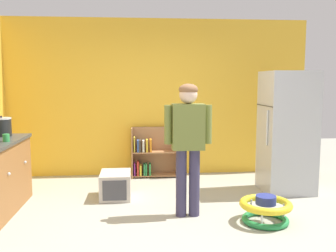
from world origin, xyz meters
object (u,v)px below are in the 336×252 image
bookshelf (151,155)px  pet_carrier (116,185)px  refrigerator (287,132)px  crock_pot (2,127)px  baby_walker (266,209)px  green_cup (6,138)px  standing_person (188,137)px

bookshelf → pet_carrier: (-0.55, -1.15, -0.19)m
refrigerator → crock_pot: (-4.02, -0.13, 0.13)m
baby_walker → green_cup: size_ratio=6.36×
pet_carrier → crock_pot: 1.73m
refrigerator → pet_carrier: 2.61m
refrigerator → green_cup: size_ratio=18.74×
refrigerator → bookshelf: (-1.96, 1.04, -0.52)m
crock_pot → bookshelf: bearing=29.6°
bookshelf → crock_pot: size_ratio=3.09×
crock_pot → green_cup: size_ratio=2.90×
crock_pot → green_cup: 0.55m
baby_walker → crock_pot: 3.57m
bookshelf → green_cup: bearing=-137.8°
standing_person → pet_carrier: 1.45m
standing_person → green_cup: (-2.20, 0.28, -0.03)m
baby_walker → crock_pot: (-3.29, 1.08, 0.87)m
standing_person → pet_carrier: size_ratio=2.91×
baby_walker → crock_pot: size_ratio=2.19×
bookshelf → standing_person: bearing=-79.5°
standing_person → green_cup: size_ratio=16.90×
crock_pot → green_cup: crock_pot is taller
standing_person → baby_walker: bearing=-19.4°
pet_carrier → baby_walker: bearing=-31.8°
standing_person → baby_walker: 1.23m
refrigerator → bookshelf: refrigerator is taller
bookshelf → crock_pot: 2.46m
baby_walker → green_cup: 3.22m
refrigerator → crock_pot: size_ratio=6.46×
refrigerator → baby_walker: 1.59m
pet_carrier → crock_pot: bearing=-179.3°
crock_pot → baby_walker: bearing=-18.3°
standing_person → crock_pot: (-2.42, 0.78, 0.05)m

